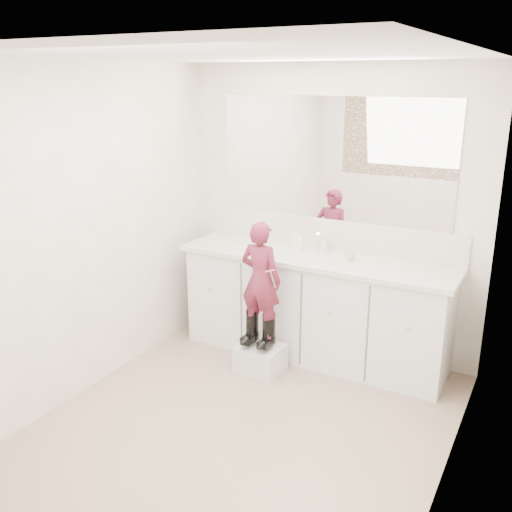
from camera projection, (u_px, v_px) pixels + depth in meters
The scene contains 19 objects.
floor at pixel (241, 427), 3.88m from camera, with size 3.00×3.00×0.00m, color #836A55.
ceiling at pixel (238, 54), 3.17m from camera, with size 3.00×3.00×0.00m, color white.
wall_back at pixel (330, 212), 4.78m from camera, with size 2.60×2.60×0.00m, color beige.
wall_front at pixel (50, 360), 2.27m from camera, with size 2.60×2.60×0.00m, color beige.
wall_left at pixel (85, 233), 4.12m from camera, with size 3.00×3.00×0.00m, color beige.
wall_right at pixel (458, 297), 2.93m from camera, with size 3.00×3.00×0.00m, color beige.
vanity_cabinet at pixel (314, 309), 4.78m from camera, with size 2.20×0.55×0.85m, color silver.
countertop at pixel (315, 259), 4.63m from camera, with size 2.28×0.58×0.04m, color beige.
backsplash at pixel (329, 234), 4.82m from camera, with size 2.28×0.03×0.25m, color beige.
mirror at pixel (332, 160), 4.64m from camera, with size 2.00×0.02×1.00m, color white.
dot_panel at pixel (39, 252), 2.14m from camera, with size 2.00×0.01×1.20m, color #472819.
faucet at pixel (323, 245), 4.75m from camera, with size 0.08×0.08×0.10m, color silver.
cup at pixel (350, 255), 4.51m from camera, with size 0.09×0.09×0.09m, color beige.
soap_bottle at pixel (297, 240), 4.75m from camera, with size 0.09×0.09×0.19m, color white.
step_stool at pixel (260, 358), 4.60m from camera, with size 0.35×0.29×0.23m, color silver.
boot_left at pixel (252, 327), 4.55m from camera, with size 0.11×0.20×0.29m, color black, non-canonical shape.
boot_right at pixel (269, 331), 4.48m from camera, with size 0.11×0.20×0.29m, color black, non-canonical shape.
toddler at pixel (261, 280), 4.39m from camera, with size 0.34×0.22×0.93m, color #9A2F52.
toothbrush at pixel (267, 272), 4.31m from camera, with size 0.01×0.01×0.14m, color pink.
Camera 1 is at (1.71, -2.89, 2.28)m, focal length 40.00 mm.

